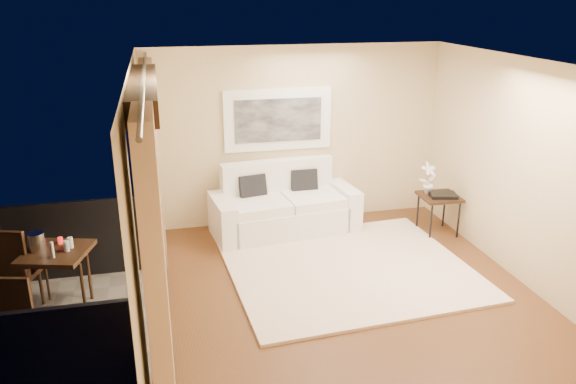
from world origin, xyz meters
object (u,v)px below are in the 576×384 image
object	(u,v)px
sofa	(283,207)
bistro_table	(57,258)
ice_bucket	(37,242)
balcony_chair_near	(10,317)
side_table	(439,199)
orchid	(428,178)
balcony_chair_far	(14,264)

from	to	relation	value
sofa	bistro_table	bearing A→B (deg)	-155.88
bistro_table	ice_bucket	bearing A→B (deg)	161.55
sofa	balcony_chair_near	bearing A→B (deg)	-148.54
sofa	bistro_table	xyz separation A→B (m)	(-2.91, -1.74, 0.33)
side_table	orchid	world-z (taller)	orchid
side_table	bistro_table	size ratio (longest dim) A/B	0.73
sofa	side_table	xyz separation A→B (m)	(2.21, -0.63, 0.18)
side_table	balcony_chair_far	size ratio (longest dim) A/B	0.57
bistro_table	side_table	bearing A→B (deg)	12.22
sofa	ice_bucket	world-z (taller)	sofa
side_table	ice_bucket	bearing A→B (deg)	-168.85
side_table	bistro_table	xyz separation A→B (m)	(-5.12, -1.11, 0.16)
side_table	balcony_chair_far	xyz separation A→B (m)	(-5.60, -0.97, 0.07)
bistro_table	balcony_chair_near	size ratio (longest dim) A/B	0.94
balcony_chair_near	ice_bucket	xyz separation A→B (m)	(0.14, 0.87, 0.38)
side_table	orchid	xyz separation A→B (m)	(-0.14, 0.12, 0.30)
sofa	balcony_chair_far	distance (m)	3.75
sofa	orchid	xyz separation A→B (m)	(2.07, -0.51, 0.47)
sofa	side_table	distance (m)	2.31
bistro_table	balcony_chair_far	size ratio (longest dim) A/B	0.78
balcony_chair_near	ice_bucket	size ratio (longest dim) A/B	4.33
bistro_table	balcony_chair_near	distance (m)	0.89
balcony_chair_near	ice_bucket	distance (m)	0.96
bistro_table	balcony_chair_far	distance (m)	0.50
side_table	ice_bucket	xyz separation A→B (m)	(-5.31, -1.05, 0.34)
bistro_table	ice_bucket	xyz separation A→B (m)	(-0.19, 0.06, 0.18)
orchid	balcony_chair_near	size ratio (longest dim) A/B	0.55
balcony_chair_near	sofa	bearing A→B (deg)	52.35
orchid	balcony_chair_near	xyz separation A→B (m)	(-5.30, -2.03, -0.34)
balcony_chair_near	balcony_chair_far	bearing A→B (deg)	113.10
side_table	orchid	distance (m)	0.35
ice_bucket	orchid	bearing A→B (deg)	12.69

